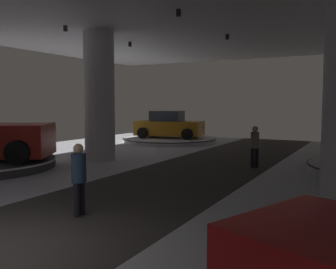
% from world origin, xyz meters
% --- Properties ---
extents(column_left, '(1.31, 1.31, 5.50)m').
position_xyz_m(column_left, '(-4.80, 9.20, 2.75)').
color(column_left, silver).
rests_on(column_left, ground).
extents(display_platform_deep_left, '(5.92, 5.92, 0.27)m').
position_xyz_m(display_platform_deep_left, '(-5.71, 17.25, 0.15)').
color(display_platform_deep_left, silver).
rests_on(display_platform_deep_left, ground).
extents(display_car_deep_left, '(4.46, 2.83, 1.71)m').
position_xyz_m(display_car_deep_left, '(-5.74, 17.24, 1.03)').
color(display_car_deep_left, '#B77519').
rests_on(display_car_deep_left, display_platform_deep_left).
extents(visitor_walking_near, '(0.32, 0.32, 1.59)m').
position_xyz_m(visitor_walking_near, '(-0.05, 2.57, 0.91)').
color(visitor_walking_near, black).
rests_on(visitor_walking_near, ground).
extents(visitor_walking_far, '(0.32, 0.32, 1.59)m').
position_xyz_m(visitor_walking_far, '(1.63, 10.47, 0.91)').
color(visitor_walking_far, black).
rests_on(visitor_walking_far, ground).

